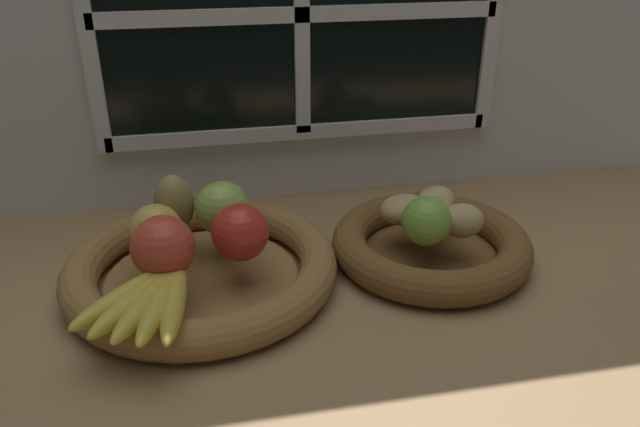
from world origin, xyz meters
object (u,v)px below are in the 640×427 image
apple_red_front (163,247)px  fruit_bowl_right (431,245)px  apple_golden_left (156,230)px  potato_small (463,222)px  potato_large (434,214)px  apple_green_back (222,208)px  banana_bunch_front (151,297)px  lime_near (427,221)px  apple_red_right (240,233)px  potato_back (436,202)px  fruit_bowl_left (202,268)px  potato_oblong (404,209)px  pear_brown (174,203)px

apple_red_front → fruit_bowl_right: bearing=7.9°
apple_red_front → apple_golden_left: bearing=100.8°
potato_small → potato_large: 4.35cm
apple_green_back → apple_red_front: (-7.69, -9.79, 0.18)cm
apple_golden_left → banana_bunch_front: (-0.31, -12.51, -2.10)cm
apple_red_front → lime_near: (34.32, 1.38, -0.57)cm
fruit_bowl_right → apple_red_right: bearing=-174.0°
potato_large → lime_near: bearing=-123.7°
apple_golden_left → potato_back: apple_golden_left is taller
fruit_bowl_right → apple_red_front: apple_red_front is taller
fruit_bowl_left → lime_near: bearing=-7.1°
potato_large → apple_green_back: bearing=170.9°
potato_back → lime_near: lime_near is taller
apple_green_back → lime_near: apple_green_back is taller
apple_red_right → apple_green_back: 7.78cm
apple_green_back → banana_bunch_front: size_ratio=0.43×
fruit_bowl_right → apple_red_front: size_ratio=3.62×
potato_large → lime_near: 4.59cm
potato_oblong → potato_small: bearing=-41.4°
pear_brown → potato_oblong: size_ratio=1.15×
apple_golden_left → apple_red_front: size_ratio=0.86×
banana_bunch_front → potato_large: size_ratio=2.81×
fruit_bowl_left → potato_oblong: bearing=5.3°
fruit_bowl_right → potato_back: (1.92, 4.23, 4.65)cm
banana_bunch_front → apple_red_right: bearing=39.3°
potato_back → lime_near: bearing=-119.0°
pear_brown → potato_small: pear_brown is taller
apple_red_right → potato_large: bearing=6.0°
potato_oblong → apple_red_right: bearing=-166.8°
fruit_bowl_right → pear_brown: bearing=169.4°
fruit_bowl_right → fruit_bowl_left: bearing=180.0°
fruit_bowl_left → apple_green_back: size_ratio=4.86×
apple_red_front → banana_bunch_front: (-1.41, -6.74, -2.64)cm
apple_green_back → lime_near: (26.63, -8.41, -0.39)cm
pear_brown → banana_bunch_front: 18.92cm
banana_bunch_front → lime_near: (35.73, 8.11, 2.07)cm
banana_bunch_front → potato_small: bearing=12.0°
apple_red_front → banana_bunch_front: size_ratio=0.45×
apple_red_front → lime_near: size_ratio=1.17×
fruit_bowl_right → potato_back: size_ratio=3.45×
apple_green_back → pear_brown: 6.79cm
pear_brown → potato_oblong: 32.46cm
pear_brown → potato_large: 36.27cm
fruit_bowl_left → potato_small: size_ratio=6.07×
potato_back → fruit_bowl_right: bearing=-114.4°
apple_green_back → potato_small: 33.15cm
potato_back → pear_brown: bearing=176.3°
apple_golden_left → potato_back: 40.01cm
potato_small → lime_near: bearing=-173.3°
apple_red_right → apple_red_front: bearing=-166.8°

